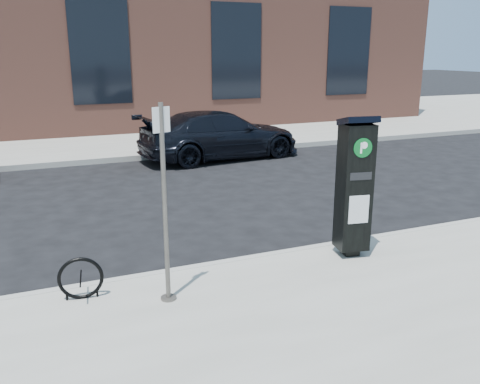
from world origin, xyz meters
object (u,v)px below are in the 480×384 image
sign_pole (165,207)px  car_dark (220,135)px  parking_kiosk (354,185)px  bike_rack (81,279)px

sign_pole → car_dark: 9.06m
sign_pole → car_dark: bearing=50.9°
parking_kiosk → bike_rack: size_ratio=3.81×
bike_rack → car_dark: car_dark is taller
bike_rack → parking_kiosk: bearing=5.8°
parking_kiosk → sign_pole: 2.86m
sign_pole → car_dark: sign_pole is taller
parking_kiosk → car_dark: size_ratio=0.43×
car_dark → parking_kiosk: bearing=167.4°
car_dark → sign_pole: bearing=149.5°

